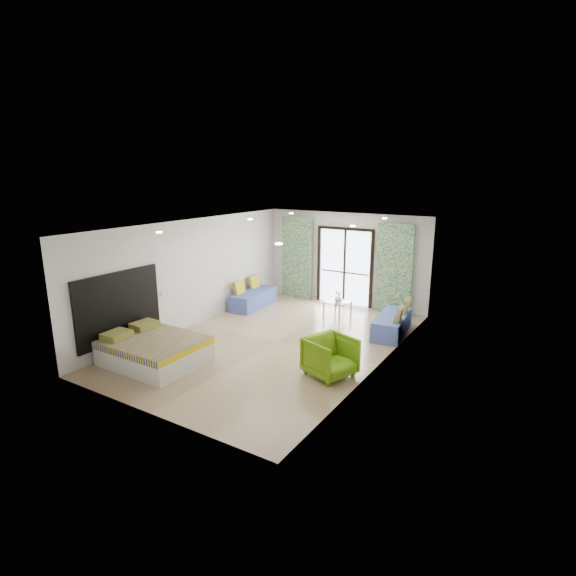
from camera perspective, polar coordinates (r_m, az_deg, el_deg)
The scene contains 24 objects.
floor at distance 10.49m, azimuth -1.60°, elevation -6.84°, with size 5.00×7.50×0.01m, color #957859, non-canonical shape.
ceiling at distance 9.83m, azimuth -1.71°, elevation 7.98°, with size 5.00×7.50×0.01m, color silver, non-canonical shape.
wall_back at distance 13.29m, azimuth 7.29°, elevation 3.68°, with size 5.00×0.01×2.70m, color silver, non-canonical shape.
wall_front at distance 7.38m, azimuth -17.96°, elevation -5.74°, with size 5.00×0.01×2.70m, color silver, non-canonical shape.
wall_left at distance 11.60m, azimuth -12.02°, elevation 1.90°, with size 0.01×7.50×2.70m, color silver, non-canonical shape.
wall_right at distance 8.99m, azimuth 11.79°, elevation -1.72°, with size 0.01×7.50×2.70m, color silver, non-canonical shape.
balcony_door at distance 13.28m, azimuth 7.22°, elevation 3.27°, with size 1.76×0.08×2.28m.
balcony_rail at distance 13.35m, azimuth 7.20°, elevation 1.98°, with size 1.52×0.03×0.04m, color #595451.
curtain_left at distance 13.86m, azimuth 1.12°, elevation 3.81°, with size 1.00×0.10×2.50m, color beige.
curtain_right at distance 12.60m, azimuth 13.35°, elevation 2.34°, with size 1.00×0.10×2.50m, color beige.
downlight_a at distance 9.23m, azimuth -16.04°, elevation 6.82°, with size 0.12×0.12×0.02m, color #FFE0B2.
downlight_b at distance 7.42m, azimuth -1.17°, elevation 5.63°, with size 0.12×0.12×0.02m, color #FFE0B2.
downlight_c at distance 11.45m, azimuth -4.84°, elevation 8.70°, with size 0.12×0.12×0.02m, color #FFE0B2.
downlight_d at distance 10.05m, azimuth 8.24°, elevation 7.81°, with size 0.12×0.12×0.02m, color #FFE0B2.
downlight_e at distance 13.10m, azimuth 0.43°, elevation 9.47°, with size 0.12×0.12×0.02m, color #FFE0B2.
downlight_f at distance 11.90m, azimuth 12.17°, elevation 8.65°, with size 0.12×0.12×0.02m, color #FFE0B2.
headboard at distance 10.17m, azimuth -20.67°, elevation -2.23°, with size 0.06×2.10×1.50m, color black.
switch_plate at distance 10.95m, azimuth -15.57°, elevation -0.68°, with size 0.02×0.10×0.10m, color silver.
bed at distance 9.69m, azimuth -16.64°, elevation -7.57°, with size 1.91×1.55×0.66m.
daybed_left at distance 13.13m, azimuth -4.48°, elevation -1.28°, with size 0.76×1.72×0.83m.
daybed_right at distance 11.20m, azimuth 13.13°, elevation -4.42°, with size 0.84×1.74×0.83m.
coffee_table at distance 12.30m, azimuth 6.31°, elevation -1.93°, with size 0.72×0.72×0.70m.
vase at distance 12.20m, azimuth 6.41°, elevation -1.34°, with size 0.21×0.22×0.21m, color white.
armchair at distance 8.72m, azimuth 5.40°, elevation -8.45°, with size 0.83×0.77×0.85m, color #689B14.
Camera 1 is at (5.38, -8.15, 3.81)m, focal length 28.00 mm.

